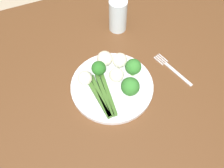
{
  "coord_description": "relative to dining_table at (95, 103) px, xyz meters",
  "views": [
    {
      "loc": [
        -0.11,
        -0.41,
        1.42
      ],
      "look_at": [
        0.06,
        -0.02,
        0.76
      ],
      "focal_mm": 39.27,
      "sensor_mm": 36.0,
      "label": 1
    }
  ],
  "objects": [
    {
      "name": "broccoli_left",
      "position": [
        0.14,
        -0.0,
        0.14
      ],
      "size": [
        0.05,
        0.05,
        0.06
      ],
      "color": "#609E3D",
      "rests_on": "plate"
    },
    {
      "name": "broccoli_outer_edge",
      "position": [
        0.04,
        0.04,
        0.14
      ],
      "size": [
        0.05,
        0.05,
        0.06
      ],
      "color": "#568E33",
      "rests_on": "plate"
    },
    {
      "name": "cauliflower_edge",
      "position": [
        0.11,
        0.05,
        0.13
      ],
      "size": [
        0.05,
        0.05,
        0.05
      ],
      "primitive_type": "sphere",
      "color": "white",
      "rests_on": "plate"
    },
    {
      "name": "fork",
      "position": [
        0.28,
        -0.03,
        0.09
      ],
      "size": [
        0.06,
        0.16,
        0.0
      ],
      "rotation": [
        0.0,
        0.0,
        1.86
      ],
      "color": "silver",
      "rests_on": "dining_table"
    },
    {
      "name": "asparagus_bundle",
      "position": [
        0.02,
        -0.04,
        0.11
      ],
      "size": [
        0.06,
        0.16,
        0.01
      ],
      "rotation": [
        0.0,
        0.0,
        1.55
      ],
      "color": "#3D6626",
      "rests_on": "plate"
    },
    {
      "name": "broccoli_near_center",
      "position": [
        0.1,
        -0.07,
        0.15
      ],
      "size": [
        0.06,
        0.06,
        0.07
      ],
      "color": "#609E3D",
      "rests_on": "plate"
    },
    {
      "name": "ground_plane",
      "position": [
        0.0,
        0.0,
        -0.66
      ],
      "size": [
        6.0,
        6.0,
        0.02
      ],
      "primitive_type": "cube",
      "color": "#B7A88E"
    },
    {
      "name": "dining_table",
      "position": [
        0.0,
        0.0,
        0.0
      ],
      "size": [
        1.43,
        1.01,
        0.74
      ],
      "color": "brown",
      "rests_on": "ground_plane"
    },
    {
      "name": "cauliflower_front",
      "position": [
        0.08,
        0.0,
        0.13
      ],
      "size": [
        0.05,
        0.05,
        0.05
      ],
      "primitive_type": "sphere",
      "color": "white",
      "rests_on": "plate"
    },
    {
      "name": "plate",
      "position": [
        0.06,
        -0.02,
        0.1
      ],
      "size": [
        0.27,
        0.27,
        0.01
      ],
      "primitive_type": "cylinder",
      "color": "white",
      "rests_on": "dining_table"
    },
    {
      "name": "water_glass",
      "position": [
        0.19,
        0.23,
        0.15
      ],
      "size": [
        0.07,
        0.07,
        0.12
      ],
      "primitive_type": "cylinder",
      "color": "silver",
      "rests_on": "dining_table"
    },
    {
      "name": "cauliflower_mid",
      "position": [
        -0.02,
        0.03,
        0.13
      ],
      "size": [
        0.05,
        0.05,
        0.05
      ],
      "primitive_type": "sphere",
      "color": "white",
      "rests_on": "plate"
    },
    {
      "name": "cauliflower_back",
      "position": [
        0.07,
        0.08,
        0.13
      ],
      "size": [
        0.05,
        0.05,
        0.05
      ],
      "primitive_type": "sphere",
      "color": "silver",
      "rests_on": "plate"
    }
  ]
}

